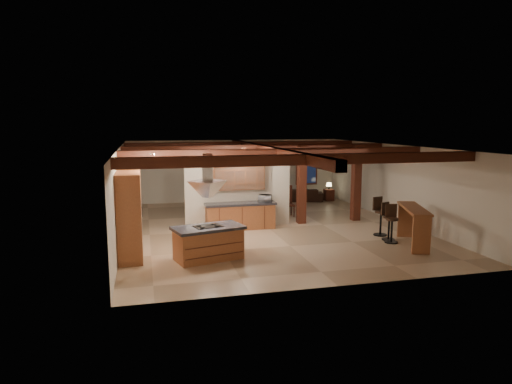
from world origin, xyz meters
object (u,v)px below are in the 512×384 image
sofa (301,195)px  dining_table (266,207)px  kitchen_island (208,243)px  bar_counter (413,220)px

sofa → dining_table: bearing=62.8°
kitchen_island → dining_table: 6.49m
sofa → bar_counter: bar_counter is taller
kitchen_island → bar_counter: 6.29m
kitchen_island → sofa: (5.62, 8.27, -0.17)m
kitchen_island → sofa: bearing=55.8°
sofa → bar_counter: bearing=110.3°
dining_table → bar_counter: bar_counter is taller
bar_counter → sofa: bearing=94.6°
kitchen_island → bar_counter: (6.29, -0.04, 0.32)m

